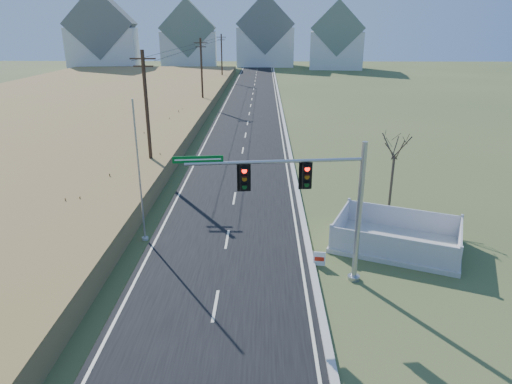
# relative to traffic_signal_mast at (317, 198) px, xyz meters

# --- Properties ---
(ground) EXTENTS (260.00, 260.00, 0.00)m
(ground) POSITION_rel_traffic_signal_mast_xyz_m (-4.09, 0.01, -3.92)
(ground) COLOR #425328
(ground) RESTS_ON ground
(road) EXTENTS (8.00, 180.00, 0.06)m
(road) POSITION_rel_traffic_signal_mast_xyz_m (-4.09, 50.01, -3.89)
(road) COLOR black
(road) RESTS_ON ground
(curb) EXTENTS (0.30, 180.00, 0.18)m
(curb) POSITION_rel_traffic_signal_mast_xyz_m (0.06, 50.01, -3.83)
(curb) COLOR #B2AFA8
(curb) RESTS_ON ground
(reed_marsh) EXTENTS (38.00, 110.00, 1.30)m
(reed_marsh) POSITION_rel_traffic_signal_mast_xyz_m (-28.09, 40.01, -3.27)
(reed_marsh) COLOR olive
(reed_marsh) RESTS_ON ground
(utility_pole_near) EXTENTS (1.80, 0.26, 9.00)m
(utility_pole_near) POSITION_rel_traffic_signal_mast_xyz_m (-10.59, 15.01, 0.76)
(utility_pole_near) COLOR #422D1E
(utility_pole_near) RESTS_ON ground
(utility_pole_mid) EXTENTS (1.80, 0.26, 9.00)m
(utility_pole_mid) POSITION_rel_traffic_signal_mast_xyz_m (-10.59, 45.01, 0.76)
(utility_pole_mid) COLOR #422D1E
(utility_pole_mid) RESTS_ON ground
(utility_pole_far) EXTENTS (1.80, 0.26, 9.00)m
(utility_pole_far) POSITION_rel_traffic_signal_mast_xyz_m (-10.59, 75.01, 0.76)
(utility_pole_far) COLOR #422D1E
(utility_pole_far) RESTS_ON ground
(condo_nw) EXTENTS (17.69, 13.38, 19.05)m
(condo_nw) POSITION_rel_traffic_signal_mast_xyz_m (-42.09, 100.01, 3.78)
(condo_nw) COLOR silver
(condo_nw) RESTS_ON ground
(condo_nnw) EXTENTS (14.93, 11.17, 17.03)m
(condo_nnw) POSITION_rel_traffic_signal_mast_xyz_m (-22.09, 108.01, 3.01)
(condo_nnw) COLOR silver
(condo_nnw) RESTS_ON ground
(condo_n) EXTENTS (15.27, 10.20, 18.54)m
(condo_n) POSITION_rel_traffic_signal_mast_xyz_m (-2.09, 112.01, 3.69)
(condo_n) COLOR silver
(condo_n) RESTS_ON ground
(condo_ne) EXTENTS (14.12, 10.51, 16.52)m
(condo_ne) POSITION_rel_traffic_signal_mast_xyz_m (15.91, 104.01, 2.91)
(condo_ne) COLOR silver
(condo_ne) RESTS_ON ground
(traffic_signal_mast) EXTENTS (7.79, 1.20, 6.24)m
(traffic_signal_mast) POSITION_rel_traffic_signal_mast_xyz_m (0.00, 0.00, 0.00)
(traffic_signal_mast) COLOR #9EA0A5
(traffic_signal_mast) RESTS_ON ground
(fence_enclosure) EXTENTS (7.25, 6.20, 1.40)m
(fence_enclosure) POSITION_rel_traffic_signal_mast_xyz_m (4.52, 3.45, -3.64)
(fence_enclosure) COLOR #B7B5AD
(fence_enclosure) RESTS_ON ground
(open_sign) EXTENTS (0.56, 0.12, 0.69)m
(open_sign) POSITION_rel_traffic_signal_mast_xyz_m (0.41, 1.40, -3.56)
(open_sign) COLOR white
(open_sign) RESTS_ON ground
(flagpole) EXTENTS (0.33, 0.33, 7.33)m
(flagpole) POSITION_rel_traffic_signal_mast_xyz_m (-8.39, 3.99, -1.00)
(flagpole) COLOR #B7B5AD
(flagpole) RESTS_ON ground
(bare_tree) EXTENTS (1.90, 1.90, 5.04)m
(bare_tree) POSITION_rel_traffic_signal_mast_xyz_m (5.41, 8.35, 0.14)
(bare_tree) COLOR #4C3F33
(bare_tree) RESTS_ON ground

